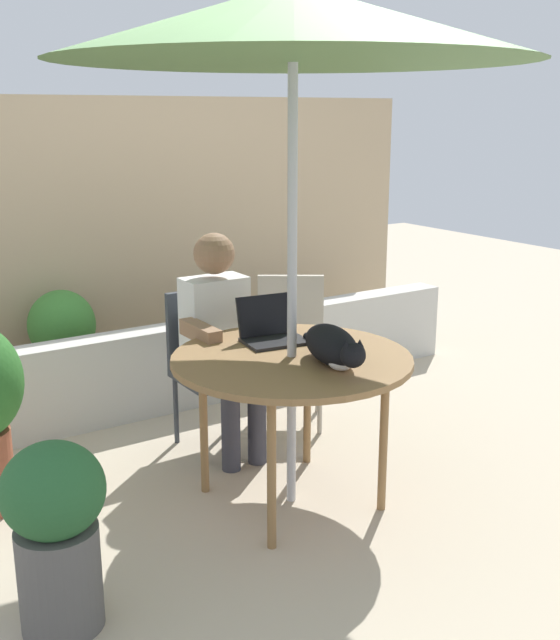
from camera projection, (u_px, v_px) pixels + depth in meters
The scene contains 12 objects.
ground_plane at pixel (291, 500), 3.78m from camera, with size 14.00×14.00×0.00m, color #BCAD93.
fence_back at pixel (110, 241), 5.36m from camera, with size 4.97×0.08×1.93m, color tan.
planter_wall_low at pixel (165, 369), 4.86m from camera, with size 4.48×0.20×0.54m, color beige.
patio_table at pixel (292, 367), 3.60m from camera, with size 1.12×1.12×0.74m.
patio_umbrella at pixel (293, 24), 3.21m from camera, with size 2.06×2.06×2.34m.
chair_occupied at pixel (208, 356), 4.32m from camera, with size 0.40×0.40×0.87m.
chair_empty at pixel (291, 338), 4.67m from camera, with size 0.55×0.55×0.87m.
person_seated at pixel (221, 333), 4.15m from camera, with size 0.48×0.48×1.21m.
laptop at pixel (270, 328), 3.82m from camera, with size 0.33×0.29×0.21m.
cat at pixel (334, 347), 3.44m from camera, with size 0.28×0.63×0.17m.
potted_plant_by_chair at pixel (63, 342), 5.03m from camera, with size 0.43×0.43×0.73m.
potted_plant_corner at pixel (56, 528), 2.75m from camera, with size 0.37×0.37×0.72m.
Camera 1 is at (-1.91, -2.84, 1.83)m, focal length 43.54 mm.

